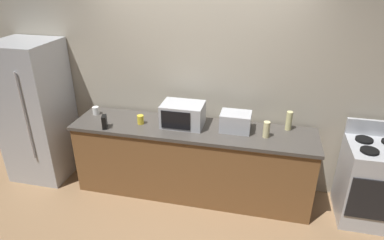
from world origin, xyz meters
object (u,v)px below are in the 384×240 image
(bottle_vinegar, at_px, (289,121))
(mug_white, at_px, (96,111))
(refrigerator, at_px, (36,112))
(stove_range, at_px, (370,182))
(cordless_phone, at_px, (104,122))
(microwave, at_px, (183,115))
(toaster_oven, at_px, (236,122))
(bottle_hand_soap, at_px, (266,130))
(mug_yellow, at_px, (141,120))

(bottle_vinegar, distance_m, mug_white, 2.34)
(refrigerator, height_order, stove_range, refrigerator)
(bottle_vinegar, bearing_deg, cordless_phone, -168.21)
(mug_white, bearing_deg, refrigerator, -172.87)
(stove_range, xyz_separation_m, microwave, (-2.12, 0.05, 0.57))
(toaster_oven, height_order, cordless_phone, toaster_oven)
(cordless_phone, xyz_separation_m, bottle_vinegar, (2.06, 0.43, 0.04))
(stove_range, xyz_separation_m, bottle_hand_soap, (-1.16, -0.03, 0.53))
(bottle_hand_soap, xyz_separation_m, mug_yellow, (-1.45, 0.00, -0.04))
(cordless_phone, bearing_deg, microwave, -3.15)
(microwave, height_order, bottle_hand_soap, microwave)
(cordless_phone, bearing_deg, stove_range, -16.44)
(stove_range, distance_m, toaster_oven, 1.60)
(refrigerator, distance_m, bottle_vinegar, 3.14)
(microwave, relative_size, mug_yellow, 4.42)
(bottle_hand_soap, bearing_deg, microwave, 175.20)
(bottle_vinegar, bearing_deg, mug_white, -177.39)
(microwave, distance_m, cordless_phone, 0.90)
(mug_white, bearing_deg, toaster_oven, -1.25)
(mug_white, bearing_deg, microwave, -2.53)
(microwave, xyz_separation_m, bottle_vinegar, (1.20, 0.16, -0.02))
(stove_range, xyz_separation_m, cordless_phone, (-2.98, -0.22, 0.51))
(stove_range, xyz_separation_m, mug_yellow, (-2.62, -0.03, 0.49))
(bottle_vinegar, bearing_deg, microwave, -172.54)
(bottle_vinegar, distance_m, mug_yellow, 1.71)
(toaster_oven, distance_m, mug_white, 1.75)
(refrigerator, bearing_deg, toaster_oven, 1.36)
(refrigerator, relative_size, toaster_oven, 5.29)
(stove_range, height_order, mug_white, stove_range)
(cordless_phone, distance_m, mug_white, 0.43)
(refrigerator, bearing_deg, cordless_phone, -11.88)
(refrigerator, xyz_separation_m, bottle_vinegar, (3.13, 0.21, 0.11))
(toaster_oven, distance_m, bottle_hand_soap, 0.36)
(refrigerator, bearing_deg, microwave, 1.43)
(mug_white, bearing_deg, stove_range, -1.73)
(toaster_oven, xyz_separation_m, mug_white, (-1.75, 0.04, -0.06))
(stove_range, bearing_deg, mug_white, 178.27)
(microwave, xyz_separation_m, toaster_oven, (0.61, 0.01, -0.03))
(toaster_oven, distance_m, cordless_phone, 1.50)
(cordless_phone, relative_size, mug_white, 1.51)
(toaster_oven, bearing_deg, mug_white, 178.75)
(toaster_oven, bearing_deg, bottle_hand_soap, -14.97)
(cordless_phone, relative_size, mug_yellow, 1.38)
(bottle_hand_soap, bearing_deg, refrigerator, 179.36)
(cordless_phone, distance_m, mug_yellow, 0.41)
(microwave, height_order, cordless_phone, microwave)
(bottle_vinegar, relative_size, bottle_hand_soap, 1.22)
(refrigerator, height_order, bottle_hand_soap, refrigerator)
(cordless_phone, bearing_deg, refrigerator, 147.37)
(mug_white, bearing_deg, bottle_hand_soap, -3.57)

